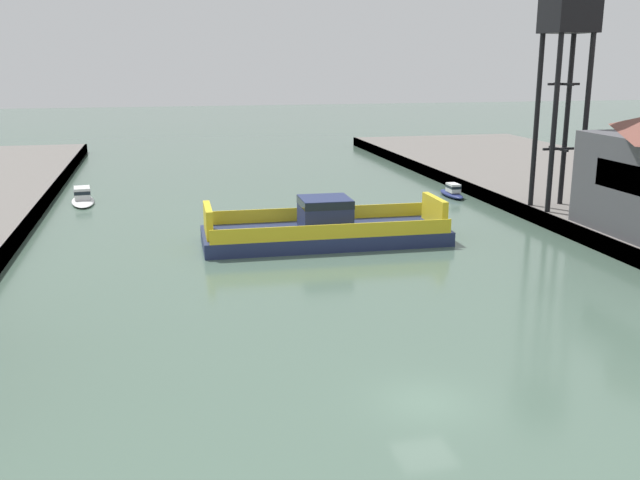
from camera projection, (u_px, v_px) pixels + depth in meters
name	position (u px, v px, depth m)	size (l,w,h in m)	color
ground_plane	(426.00, 402.00, 30.12)	(400.00, 400.00, 0.00)	#4C6656
chain_ferry	(325.00, 229.00, 56.07)	(19.22, 6.97, 3.60)	navy
moored_boat_near_right	(452.00, 192.00, 74.77)	(1.44, 5.05, 1.47)	navy
moored_boat_mid_left	(83.00, 197.00, 71.80)	(2.87, 7.02, 1.53)	white
crane_tower	(568.00, 33.00, 59.47)	(3.80, 3.80, 18.33)	black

